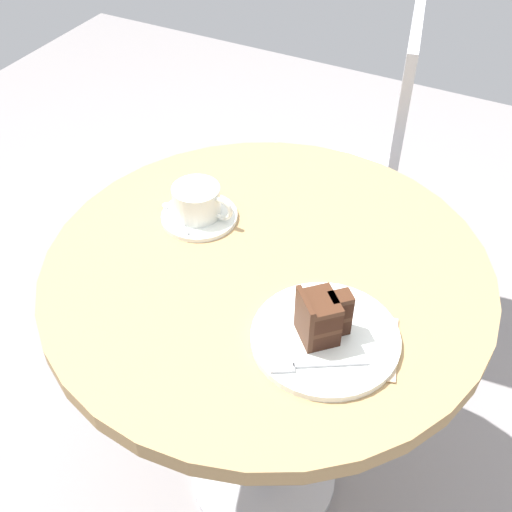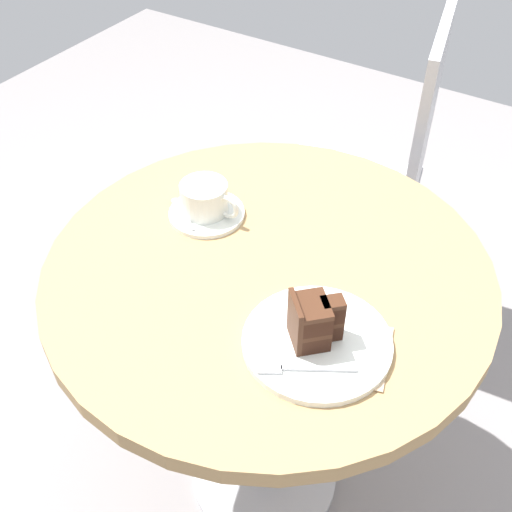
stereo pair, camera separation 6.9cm
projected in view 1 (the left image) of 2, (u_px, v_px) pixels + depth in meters
ground_plane at (264, 476)px, 1.63m from camera, size 4.40×4.40×0.01m
cafe_table at (266, 311)px, 1.21m from camera, size 0.80×0.80×0.73m
saucer at (199, 216)px, 1.22m from camera, size 0.15×0.15×0.01m
coffee_cup at (198, 201)px, 1.20m from camera, size 0.12×0.09×0.06m
teaspoon at (174, 214)px, 1.22m from camera, size 0.09×0.06×0.00m
cake_plate at (325, 338)px, 1.00m from camera, size 0.23×0.23×0.01m
cake_slice at (321, 317)px, 0.97m from camera, size 0.09×0.09×0.09m
fork at (307, 365)px, 0.95m from camera, size 0.13×0.09×0.00m
napkin at (350, 342)px, 1.00m from camera, size 0.17×0.16×0.00m
cafe_chair at (362, 161)px, 1.73m from camera, size 0.46×0.46×0.93m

